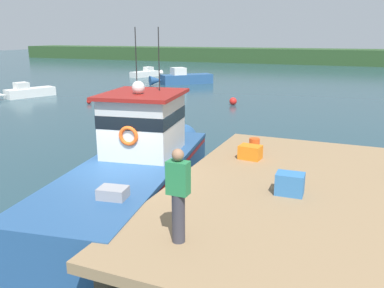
% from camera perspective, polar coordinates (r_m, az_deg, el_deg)
% --- Properties ---
extents(ground_plane, '(200.00, 200.00, 0.00)m').
position_cam_1_polar(ground_plane, '(11.41, -9.49, -8.58)').
color(ground_plane, '#23424C').
extents(dock, '(6.00, 9.00, 1.20)m').
position_cam_1_polar(dock, '(9.48, 15.84, -6.99)').
color(dock, '#4C3D2D').
rests_on(dock, ground).
extents(main_fishing_boat, '(3.77, 9.96, 4.80)m').
position_cam_1_polar(main_fishing_boat, '(11.39, -7.89, -3.11)').
color(main_fishing_boat, '#285184').
rests_on(main_fishing_boat, ground).
extents(crate_stack_near_edge, '(0.64, 0.50, 0.39)m').
position_cam_1_polar(crate_stack_near_edge, '(11.35, 8.31, -1.16)').
color(crate_stack_near_edge, orange).
rests_on(crate_stack_near_edge, dock).
extents(crate_single_by_cleat, '(0.62, 0.46, 0.48)m').
position_cam_1_polar(crate_single_by_cleat, '(9.00, 13.79, -5.54)').
color(crate_single_by_cleat, '#3370B2').
rests_on(crate_single_by_cleat, dock).
extents(bait_bucket, '(0.32, 0.32, 0.34)m').
position_cam_1_polar(bait_bucket, '(12.33, 8.89, 0.03)').
color(bait_bucket, '#E04C19').
rests_on(bait_bucket, dock).
extents(deckhand_by_the_boat, '(0.36, 0.22, 1.63)m').
position_cam_1_polar(deckhand_by_the_boat, '(6.58, -1.98, -7.14)').
color(deckhand_by_the_boat, '#383842').
rests_on(deckhand_by_the_boat, dock).
extents(moored_boat_outer_mooring, '(2.47, 4.57, 1.16)m').
position_cam_1_polar(moored_boat_outer_mooring, '(33.19, -22.60, 6.87)').
color(moored_boat_outer_mooring, white).
rests_on(moored_boat_outer_mooring, ground).
extents(moored_boat_mid_harbor, '(5.25, 5.33, 1.59)m').
position_cam_1_polar(moored_boat_mid_harbor, '(39.27, -1.37, 9.36)').
color(moored_boat_mid_harbor, '#285184').
rests_on(moored_boat_mid_harbor, ground).
extents(moored_boat_off_the_point, '(2.32, 4.36, 1.10)m').
position_cam_1_polar(moored_boat_off_the_point, '(46.65, -6.49, 9.99)').
color(moored_boat_off_the_point, white).
rests_on(moored_boat_off_the_point, ground).
extents(mooring_buoy_channel_marker, '(0.50, 0.50, 0.50)m').
position_cam_1_polar(mooring_buoy_channel_marker, '(21.31, -10.18, 3.31)').
color(mooring_buoy_channel_marker, red).
rests_on(mooring_buoy_channel_marker, ground).
extents(mooring_buoy_spare_mooring, '(0.40, 0.40, 0.40)m').
position_cam_1_polar(mooring_buoy_spare_mooring, '(31.10, -4.31, 7.12)').
color(mooring_buoy_spare_mooring, red).
rests_on(mooring_buoy_spare_mooring, ground).
extents(mooring_buoy_outer, '(0.50, 0.50, 0.50)m').
position_cam_1_polar(mooring_buoy_outer, '(27.41, 5.88, 6.10)').
color(mooring_buoy_outer, red).
rests_on(mooring_buoy_outer, ground).
extents(mooring_buoy_inshore, '(0.33, 0.33, 0.33)m').
position_cam_1_polar(mooring_buoy_inshore, '(28.65, -14.49, 5.92)').
color(mooring_buoy_inshore, red).
rests_on(mooring_buoy_inshore, ground).
extents(far_shoreline, '(120.00, 8.00, 2.40)m').
position_cam_1_polar(far_shoreline, '(71.08, 18.51, 11.76)').
color(far_shoreline, '#284723').
rests_on(far_shoreline, ground).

